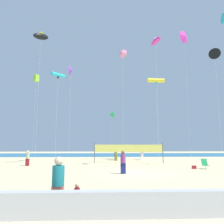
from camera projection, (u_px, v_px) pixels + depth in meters
ground_plane at (132, 173)px, 17.18m from camera, size 120.00×120.00×0.00m
ocean_band at (112, 155)px, 50.81m from camera, size 120.00×20.00×0.01m
boardwalk_ledge at (178, 203)px, 6.71m from camera, size 28.00×0.44×0.76m
mother_figure at (58, 182)px, 7.35m from camera, size 0.39×0.39×1.72m
toddler_figure at (77, 196)px, 7.40m from camera, size 0.19×0.19×0.84m
beachgoer_white_shirt at (142, 153)px, 32.52m from camera, size 0.41×0.41×1.80m
beachgoer_plum_shirt at (123, 161)px, 16.86m from camera, size 0.39×0.39×1.71m
beachgoer_olive_shirt at (116, 154)px, 30.97m from camera, size 0.41×0.41×1.79m
beachgoer_sage_shirt at (28, 158)px, 23.26m from camera, size 0.36×0.36×1.57m
folding_beach_chair at (205, 164)px, 20.22m from camera, size 0.52×0.65×0.89m
volleyball_net at (128, 149)px, 27.17m from camera, size 8.19×1.48×2.40m
beach_handbag at (194, 167)px, 20.21m from camera, size 0.36×0.18×0.29m
kite_black_inflatable at (41, 37)px, 31.09m from camera, size 2.28×2.61×17.69m
kite_cyan_delta at (224, 19)px, 30.21m from camera, size 0.53×1.50×19.67m
kite_violet_delta at (71, 70)px, 29.21m from camera, size 0.45×1.27×12.38m
kite_magenta_inflatable at (156, 41)px, 23.81m from camera, size 1.11×1.64×13.41m
kite_black_delta at (215, 54)px, 23.21m from camera, size 1.15×0.94×11.98m
kite_lime_box at (36, 78)px, 37.52m from camera, size 0.99×0.99×13.71m
kite_yellow_tube at (156, 81)px, 33.57m from camera, size 2.56×0.73×11.97m
kite_cyan_tube at (58, 75)px, 27.02m from camera, size 1.56×1.59×10.67m
kite_pink_delta at (123, 53)px, 30.74m from camera, size 1.22×0.87×15.14m
kite_magenta_delta at (184, 37)px, 31.04m from camera, size 1.60×1.29×17.80m
kite_green_delta at (111, 115)px, 33.93m from camera, size 0.83×1.09×7.17m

